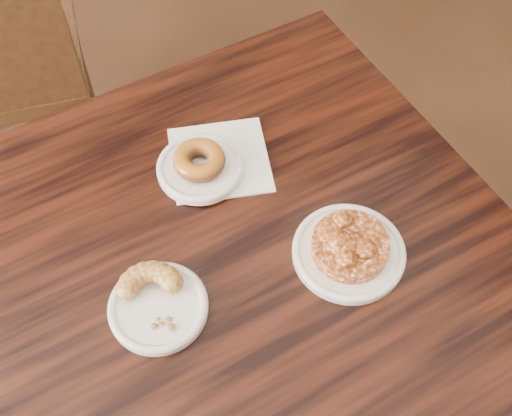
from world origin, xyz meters
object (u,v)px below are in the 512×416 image
object	(u,v)px
glazed_donut	(199,160)
cafe_table	(245,344)
apple_fritter	(351,244)
cruller_fragment	(156,301)

from	to	relation	value
glazed_donut	cafe_table	bearing A→B (deg)	-84.10
cafe_table	apple_fritter	bearing A→B (deg)	-33.54
cafe_table	glazed_donut	world-z (taller)	glazed_donut
glazed_donut	apple_fritter	size ratio (longest dim) A/B	0.56
glazed_donut	apple_fritter	distance (m)	0.28
cafe_table	cruller_fragment	size ratio (longest dim) A/B	7.30
cafe_table	apple_fritter	distance (m)	0.44
glazed_donut	cruller_fragment	xyz separation A→B (m)	(-0.13, -0.22, -0.00)
cafe_table	apple_fritter	world-z (taller)	apple_fritter
glazed_donut	cruller_fragment	world-z (taller)	glazed_donut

